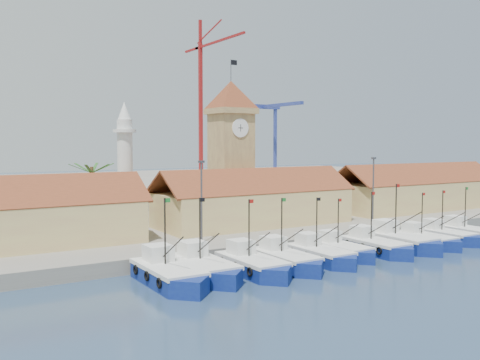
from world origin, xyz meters
TOP-DOWN VIEW (x-y plane):
  - ground at (0.00, 0.00)m, footprint 400.00×400.00m
  - quay at (0.00, 24.00)m, footprint 140.00×32.00m
  - terminal at (0.00, 110.00)m, footprint 240.00×80.00m
  - boat_0 at (-19.97, 2.66)m, footprint 3.87×10.61m
  - boat_1 at (-16.22, 3.25)m, footprint 3.76×10.30m
  - boat_2 at (-11.55, 2.10)m, footprint 3.61×9.88m
  - boat_3 at (-7.50, 2.38)m, footprint 3.55×9.73m
  - boat_4 at (-2.89, 2.52)m, footprint 3.44×9.42m
  - boat_5 at (0.85, 3.43)m, footprint 3.24×8.87m
  - boat_6 at (5.32, 2.79)m, footprint 3.54×9.69m
  - boat_7 at (9.71, 3.09)m, footprint 3.88×10.64m
  - boat_8 at (13.64, 2.69)m, footprint 3.28×8.98m
  - boat_9 at (18.11, 3.23)m, footprint 3.29×9.00m
  - boat_10 at (22.34, 2.95)m, footprint 3.43×9.38m
  - hall_center at (0.00, 20.00)m, footprint 27.04×10.13m
  - hall_right at (32.00, 20.00)m, footprint 31.20×10.13m
  - clock_tower at (0.00, 26.00)m, footprint 5.80×5.80m
  - minaret at (-15.00, 28.00)m, footprint 3.00×3.00m
  - palm_tree at (-20.00, 26.00)m, footprint 5.60×5.03m
  - lamp_posts at (0.50, 12.00)m, footprint 80.70×0.25m
  - crane_red_right at (35.90, 103.39)m, footprint 1.00×35.03m
  - gantry at (62.00, 106.65)m, footprint 13.00×22.00m

SIDE VIEW (x-z plane):
  - ground at x=0.00m, z-range 0.00..0.00m
  - boat_5 at x=0.85m, z-range -2.66..4.05m
  - boat_8 at x=13.64m, z-range -2.70..4.10m
  - boat_9 at x=18.11m, z-range -2.70..4.11m
  - boat_10 at x=22.34m, z-range -2.82..4.28m
  - boat_4 at x=-2.89m, z-range -2.83..4.30m
  - quay at x=0.00m, z-range 0.00..1.50m
  - boat_6 at x=5.32m, z-range -2.91..4.42m
  - boat_3 at x=-7.50m, z-range -2.92..4.44m
  - boat_2 at x=-11.55m, z-range -2.96..4.51m
  - boat_1 at x=-16.22m, z-range -3.09..4.70m
  - boat_0 at x=-19.97m, z-range -3.18..4.84m
  - boat_7 at x=9.71m, z-range -3.19..4.86m
  - terminal at x=0.00m, z-range 0.00..2.00m
  - hall_center at x=0.00m, z-range 0.18..7.79m
  - hall_right at x=32.00m, z-range 0.18..7.79m
  - palm_tree at x=-20.00m, z-range 2.05..10.44m
  - lamp_posts at x=0.50m, z-range 1.96..10.99m
  - minaret at x=-15.00m, z-range 1.58..17.88m
  - clock_tower at x=0.00m, z-range 0.61..23.31m
  - gantry at x=62.00m, z-range 8.44..31.64m
  - crane_red_right at x=35.90m, z-range 4.77..51.84m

